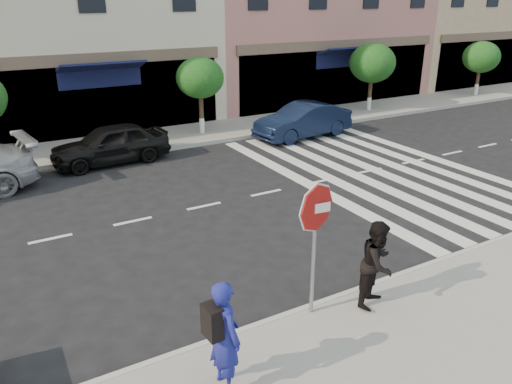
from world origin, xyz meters
name	(u,v)px	position (x,y,z in m)	size (l,w,h in m)	color
ground	(283,271)	(0.00, 0.00, 0.00)	(120.00, 120.00, 0.00)	black
sidewalk_near	(419,378)	(0.00, -3.75, 0.07)	(60.00, 4.50, 0.15)	gray
sidewalk_far	(129,143)	(0.00, 11.00, 0.07)	(60.00, 3.00, 0.15)	gray
street_tree_c	(200,78)	(3.00, 10.80, 2.36)	(1.90, 1.90, 3.04)	#473323
street_tree_ea	(372,63)	(12.00, 10.80, 2.39)	(2.20, 2.20, 3.19)	#473323
street_tree_eb	(481,57)	(20.00, 10.80, 2.22)	(2.00, 2.00, 2.94)	#473323
stop_sign	(316,221)	(-0.47, -1.67, 1.94)	(0.86, 0.15, 2.46)	gray
photographer	(225,335)	(-2.58, -2.50, 1.01)	(0.62, 0.41, 1.71)	navy
walker	(378,264)	(0.70, -2.00, 0.96)	(0.79, 0.62, 1.62)	black
car_far_mid	(110,144)	(-1.17, 9.10, 0.67)	(1.59, 3.96, 1.35)	black
car_far_right	(303,121)	(6.50, 8.61, 0.69)	(1.45, 4.17, 1.37)	black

